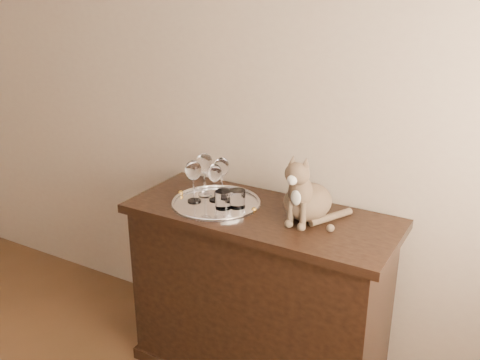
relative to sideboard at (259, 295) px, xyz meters
The scene contains 10 objects.
wall_back 1.15m from the sideboard, 152.68° to the left, with size 4.00×0.10×2.70m, color tan.
sideboard is the anchor object (origin of this frame).
tray 0.48m from the sideboard, behind, with size 0.40×0.40×0.01m, color silver.
wine_glass_a 0.62m from the sideboard, behind, with size 0.08×0.08×0.21m, color white, non-canonical shape.
wine_glass_b 0.58m from the sideboard, 165.38° to the left, with size 0.07×0.07×0.19m, color silver, non-canonical shape.
wine_glass_c 0.62m from the sideboard, 169.22° to the right, with size 0.07×0.07×0.20m, color silver, non-canonical shape.
wine_glass_d 0.57m from the sideboard, behind, with size 0.07×0.07×0.17m, color silver, non-canonical shape.
tumbler_a 0.50m from the sideboard, 158.65° to the right, with size 0.07×0.07×0.08m, color silver.
tumbler_c 0.49m from the sideboard, 168.51° to the right, with size 0.07×0.07×0.08m, color silver.
cat 0.61m from the sideboard, 12.19° to the left, with size 0.30×0.28×0.30m, color #4E3E2E, non-canonical shape.
Camera 1 is at (1.58, 0.04, 1.81)m, focal length 40.00 mm.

